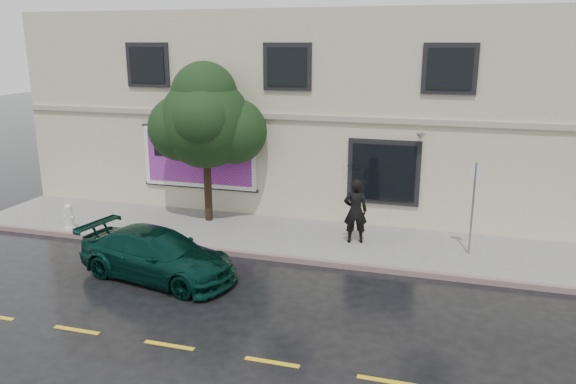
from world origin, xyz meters
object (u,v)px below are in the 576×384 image
(fire_hydrant, at_px, (69,217))
(pedestrian, at_px, (355,211))
(car, at_px, (157,255))
(street_tree, at_px, (205,123))

(fire_hydrant, bearing_deg, pedestrian, 27.95)
(pedestrian, distance_m, fire_hydrant, 9.09)
(car, relative_size, street_tree, 0.91)
(car, xyz_separation_m, street_tree, (-0.56, 4.46, 2.81))
(pedestrian, bearing_deg, street_tree, -25.63)
(car, xyz_separation_m, fire_hydrant, (-4.43, 2.30, -0.07))
(car, relative_size, pedestrian, 2.24)
(pedestrian, relative_size, street_tree, 0.41)
(fire_hydrant, bearing_deg, street_tree, 48.23)
(pedestrian, bearing_deg, fire_hydrant, -8.25)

